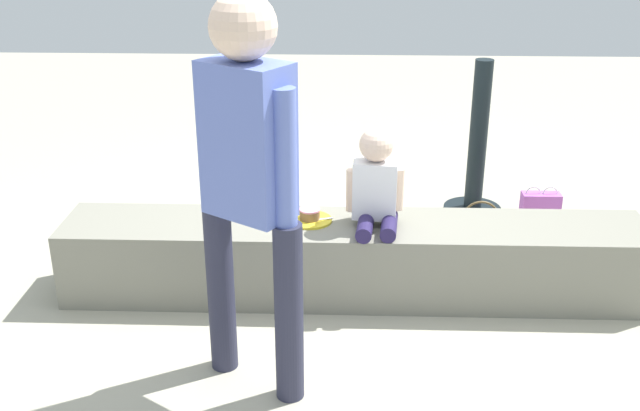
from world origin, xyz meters
The scene contains 12 objects.
ground_plane centered at (0.00, 0.00, 0.00)m, with size 12.00×12.00×0.00m, color #A6A28E.
concrete_ledge centered at (0.00, 0.00, 0.19)m, with size 2.87×0.44×0.38m, color gray.
child_seated centered at (0.10, -0.01, 0.60)m, with size 0.28×0.32×0.48m.
adult_standing centered at (-0.41, -0.75, 0.95)m, with size 0.41×0.34×1.58m.
cake_plate centered at (-0.22, 0.03, 0.41)m, with size 0.22×0.22×0.07m.
gift_bag centered at (1.09, 0.70, 0.14)m, with size 0.22×0.10×0.32m.
railing_post centered at (0.76, 1.05, 0.36)m, with size 0.36×0.36×0.98m.
water_bottle_near_gift centered at (0.28, 1.11, 0.09)m, with size 0.07×0.07×0.20m.
party_cup_red centered at (-0.40, 0.57, 0.05)m, with size 0.08×0.08×0.11m, color red.
cake_box_white centered at (-0.16, 0.82, 0.06)m, with size 0.32×0.33×0.12m, color white.
handbag_black_leather centered at (-0.59, 1.25, 0.11)m, with size 0.31×0.13×0.32m.
handbag_brown_canvas centered at (0.69, 0.39, 0.13)m, with size 0.27×0.13×0.36m.
Camera 1 is at (-0.05, -3.35, 1.89)m, focal length 42.13 mm.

